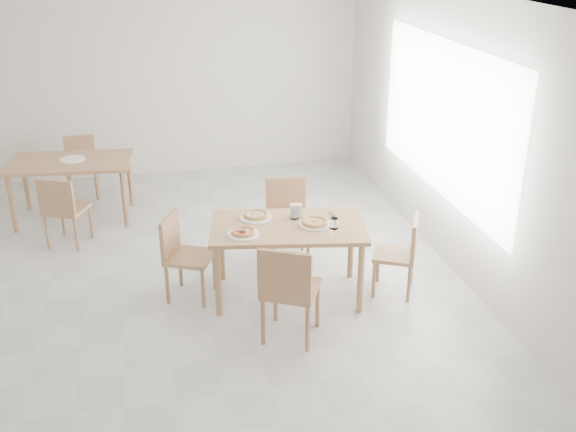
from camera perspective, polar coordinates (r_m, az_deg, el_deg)
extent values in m
plane|color=beige|center=(6.88, -10.45, -6.12)|extent=(7.00, 7.00, 0.00)
plane|color=silver|center=(9.71, -12.01, 11.38)|extent=(6.00, 0.00, 6.00)
plane|color=silver|center=(3.18, -9.40, -14.85)|extent=(6.00, 0.00, 6.00)
plane|color=silver|center=(7.01, 14.06, 6.58)|extent=(0.00, 7.00, 7.00)
cube|color=white|center=(7.23, 12.98, 8.03)|extent=(1.60, 0.02, 3.20)
cube|color=tan|center=(6.34, 0.00, -0.96)|extent=(1.57, 1.05, 0.04)
cylinder|color=tan|center=(6.21, -5.94, -5.52)|extent=(0.06, 0.06, 0.71)
cylinder|color=tan|center=(6.27, 6.16, -5.26)|extent=(0.06, 0.06, 0.71)
cylinder|color=tan|center=(6.82, -5.65, -2.73)|extent=(0.06, 0.06, 0.71)
cylinder|color=tan|center=(6.87, 5.35, -2.52)|extent=(0.06, 0.06, 0.71)
cube|color=tan|center=(5.83, 0.24, -6.19)|extent=(0.62, 0.62, 0.04)
cube|color=tan|center=(5.54, -0.30, -5.06)|extent=(0.43, 0.25, 0.44)
cylinder|color=tan|center=(6.08, 2.52, -7.54)|extent=(0.04, 0.04, 0.45)
cylinder|color=tan|center=(6.16, -1.07, -7.06)|extent=(0.04, 0.04, 0.45)
cylinder|color=tan|center=(5.76, 1.65, -9.49)|extent=(0.04, 0.04, 0.45)
cylinder|color=tan|center=(5.84, -2.14, -8.95)|extent=(0.04, 0.04, 0.45)
cube|color=tan|center=(7.16, 0.03, -0.51)|extent=(0.46, 0.46, 0.04)
cube|color=tan|center=(7.25, -0.20, 1.74)|extent=(0.43, 0.07, 0.41)
cylinder|color=tan|center=(7.07, -1.24, -2.92)|extent=(0.04, 0.04, 0.42)
cylinder|color=tan|center=(7.12, 1.72, -2.72)|extent=(0.04, 0.04, 0.42)
cylinder|color=tan|center=(7.40, -1.60, -1.65)|extent=(0.04, 0.04, 0.42)
cylinder|color=tan|center=(7.45, 1.22, -1.48)|extent=(0.04, 0.04, 0.42)
cube|color=tan|center=(6.52, -8.30, -3.48)|extent=(0.55, 0.55, 0.04)
cube|color=tan|center=(6.49, -9.97, -1.59)|extent=(0.21, 0.40, 0.40)
cylinder|color=tan|center=(6.42, -7.20, -6.12)|extent=(0.04, 0.04, 0.41)
cylinder|color=tan|center=(6.72, -6.24, -4.65)|extent=(0.04, 0.04, 0.41)
cylinder|color=tan|center=(6.54, -10.18, -5.75)|extent=(0.04, 0.04, 0.41)
cylinder|color=tan|center=(6.83, -9.10, -4.33)|extent=(0.04, 0.04, 0.41)
cube|color=tan|center=(6.63, 9.00, -3.25)|extent=(0.53, 0.53, 0.04)
cube|color=tan|center=(6.54, 10.66, -1.79)|extent=(0.21, 0.37, 0.38)
cylinder|color=tan|center=(6.89, 7.63, -4.05)|extent=(0.03, 0.03, 0.38)
cylinder|color=tan|center=(6.60, 7.27, -5.38)|extent=(0.03, 0.03, 0.38)
cylinder|color=tan|center=(6.87, 10.43, -4.34)|extent=(0.03, 0.03, 0.38)
cylinder|color=tan|center=(6.57, 10.20, -5.68)|extent=(0.03, 0.03, 0.38)
cylinder|color=white|center=(6.34, 2.28, -0.70)|extent=(0.30, 0.30, 0.02)
cylinder|color=white|center=(6.49, -2.74, -0.10)|extent=(0.32, 0.32, 0.02)
cylinder|color=white|center=(6.15, -3.81, -1.55)|extent=(0.29, 0.29, 0.02)
cylinder|color=tan|center=(6.34, 2.28, -0.57)|extent=(0.28, 0.28, 0.01)
torus|color=tan|center=(6.33, 2.29, -0.49)|extent=(0.28, 0.28, 0.03)
cylinder|color=orange|center=(6.33, 2.29, -0.50)|extent=(0.21, 0.21, 0.01)
ellipsoid|color=#1F6416|center=(6.33, 2.29, -0.44)|extent=(0.05, 0.04, 0.01)
cylinder|color=tan|center=(6.49, -2.74, 0.02)|extent=(0.29, 0.29, 0.01)
torus|color=tan|center=(6.48, -2.74, 0.10)|extent=(0.29, 0.29, 0.03)
cylinder|color=beige|center=(6.49, -2.74, 0.10)|extent=(0.22, 0.22, 0.01)
cylinder|color=tan|center=(6.14, -3.82, -1.42)|extent=(0.23, 0.23, 0.01)
torus|color=tan|center=(6.14, -3.82, -1.33)|extent=(0.23, 0.23, 0.03)
cylinder|color=orange|center=(6.14, -3.82, -1.34)|extent=(0.17, 0.17, 0.01)
cylinder|color=white|center=(6.46, 0.55, 0.23)|extent=(0.08, 0.08, 0.11)
cylinder|color=white|center=(6.26, 3.94, -0.64)|extent=(0.08, 0.08, 0.10)
cube|color=silver|center=(6.50, 0.69, -0.07)|extent=(0.13, 0.08, 0.01)
cube|color=white|center=(6.47, 0.70, 0.50)|extent=(0.12, 0.06, 0.12)
cube|color=silver|center=(6.55, 3.92, 0.04)|extent=(0.03, 0.18, 0.01)
cube|color=silver|center=(6.56, 3.73, 0.06)|extent=(0.05, 0.18, 0.01)
cube|color=tan|center=(8.51, -17.99, 4.35)|extent=(1.50, 0.95, 0.04)
cylinder|color=tan|center=(8.48, -22.34, 0.93)|extent=(0.06, 0.06, 0.71)
cylinder|color=tan|center=(8.21, -13.67, 1.37)|extent=(0.06, 0.06, 0.71)
cylinder|color=tan|center=(9.09, -21.31, 2.56)|extent=(0.06, 0.06, 0.71)
cylinder|color=tan|center=(8.84, -13.22, 3.01)|extent=(0.06, 0.06, 0.71)
cube|color=tan|center=(7.93, -18.22, 0.56)|extent=(0.54, 0.54, 0.04)
cube|color=tan|center=(7.71, -19.06, 1.51)|extent=(0.39, 0.20, 0.39)
cylinder|color=tan|center=(8.08, -16.34, -0.49)|extent=(0.04, 0.04, 0.40)
cylinder|color=tan|center=(8.24, -18.53, -0.30)|extent=(0.04, 0.04, 0.40)
cylinder|color=tan|center=(7.79, -17.48, -1.53)|extent=(0.04, 0.04, 0.40)
cylinder|color=tan|center=(7.96, -19.72, -1.30)|extent=(0.04, 0.04, 0.40)
cube|color=tan|center=(9.30, -17.09, 3.91)|extent=(0.41, 0.41, 0.04)
cube|color=tan|center=(9.40, -17.22, 5.43)|extent=(0.39, 0.05, 0.37)
cylinder|color=tan|center=(9.22, -17.99, 2.23)|extent=(0.03, 0.03, 0.38)
cylinder|color=tan|center=(9.20, -15.92, 2.45)|extent=(0.03, 0.03, 0.38)
cylinder|color=tan|center=(9.53, -17.93, 2.94)|extent=(0.03, 0.03, 0.38)
cylinder|color=tan|center=(9.51, -15.92, 3.15)|extent=(0.03, 0.03, 0.38)
cylinder|color=white|center=(8.51, -17.80, 4.59)|extent=(0.29, 0.29, 0.02)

